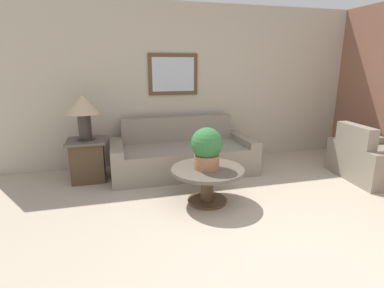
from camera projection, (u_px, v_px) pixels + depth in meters
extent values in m
plane|color=tan|center=(317.00, 257.00, 2.62)|extent=(20.00, 20.00, 0.00)
cube|color=#B2A893|center=(211.00, 85.00, 5.13)|extent=(7.14, 0.06, 2.60)
cube|color=#4C3823|center=(173.00, 74.00, 4.87)|extent=(0.81, 0.03, 0.66)
cube|color=#B2BCC6|center=(173.00, 74.00, 4.86)|extent=(0.69, 0.01, 0.54)
cube|color=gray|center=(183.00, 159.00, 4.66)|extent=(1.82, 0.96, 0.42)
cube|color=gray|center=(178.00, 129.00, 4.93)|extent=(1.82, 0.16, 0.39)
cube|color=gray|center=(117.00, 161.00, 4.40)|extent=(0.18, 0.96, 0.52)
cube|color=gray|center=(243.00, 152.00, 4.90)|extent=(0.18, 0.96, 0.52)
cube|color=gray|center=(374.00, 164.00, 4.42)|extent=(0.96, 0.77, 0.42)
cube|color=gray|center=(356.00, 139.00, 4.26)|extent=(0.23, 0.69, 0.39)
cube|color=gray|center=(355.00, 153.00, 4.82)|extent=(0.90, 0.27, 0.52)
cylinder|color=#4C3823|center=(207.00, 200.00, 3.69)|extent=(0.48, 0.48, 0.03)
cylinder|color=#4C3823|center=(207.00, 186.00, 3.64)|extent=(0.16, 0.16, 0.37)
cylinder|color=brown|center=(208.00, 170.00, 3.59)|extent=(0.88, 0.88, 0.04)
cube|color=#4C3823|center=(88.00, 161.00, 4.34)|extent=(0.45, 0.45, 0.57)
cube|color=brown|center=(86.00, 141.00, 4.26)|extent=(0.53, 0.53, 0.03)
cylinder|color=#2D2823|center=(86.00, 139.00, 4.26)|extent=(0.25, 0.25, 0.02)
cylinder|color=#2D2823|center=(85.00, 126.00, 4.21)|extent=(0.18, 0.18, 0.35)
cone|color=tan|center=(83.00, 104.00, 4.13)|extent=(0.46, 0.46, 0.27)
cylinder|color=#9E6B42|center=(207.00, 162.00, 3.56)|extent=(0.30, 0.30, 0.17)
sphere|color=#2D6B33|center=(207.00, 143.00, 3.50)|extent=(0.38, 0.38, 0.38)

